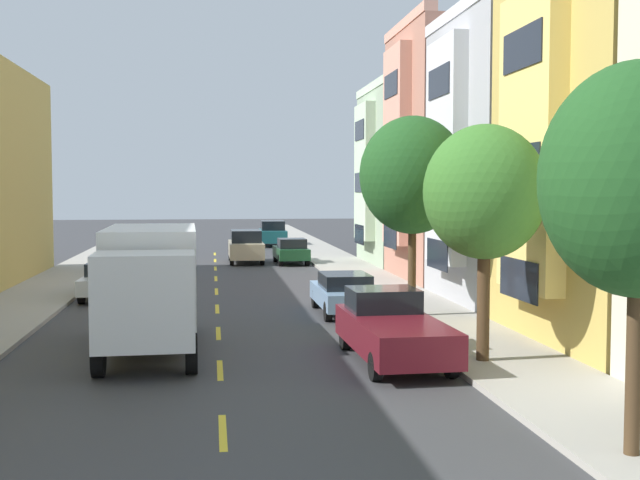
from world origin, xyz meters
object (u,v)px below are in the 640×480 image
at_px(parked_hatchback_forest, 291,251).
at_px(delivery_box_truck, 150,282).
at_px(street_tree_third, 413,175).
at_px(street_tree_second, 485,193).
at_px(street_tree_nearest, 638,180).
at_px(parked_sedan_white, 109,279).
at_px(parked_suv_teal, 273,233).
at_px(parked_sedan_sky, 344,293).
at_px(moving_champagne_sedan, 246,246).
at_px(parked_suv_black, 148,239).
at_px(parked_pickup_navy, 134,255).
at_px(parked_pickup_burgundy, 392,329).

bearing_deg(parked_hatchback_forest, delivery_box_truck, -104.10).
bearing_deg(street_tree_third, street_tree_second, -90.00).
bearing_deg(street_tree_nearest, parked_hatchback_forest, 93.36).
height_order(parked_sedan_white, parked_suv_teal, parked_suv_teal).
relative_size(parked_sedan_sky, moving_champagne_sedan, 0.94).
distance_m(street_tree_second, parked_hatchback_forest, 27.80).
bearing_deg(street_tree_nearest, parked_sedan_white, 116.89).
bearing_deg(street_tree_third, parked_suv_black, 110.62).
xyz_separation_m(parked_pickup_navy, parked_hatchback_forest, (8.71, 2.30, -0.07)).
bearing_deg(parked_sedan_sky, street_tree_second, -76.61).
xyz_separation_m(delivery_box_truck, parked_pickup_navy, (-2.54, 22.26, -1.04)).
distance_m(street_tree_third, parked_hatchback_forest, 20.88).
xyz_separation_m(street_tree_second, delivery_box_truck, (-8.21, 2.95, -2.37)).
distance_m(delivery_box_truck, moving_champagne_sedan, 26.00).
bearing_deg(street_tree_second, parked_sedan_sky, 103.39).
bearing_deg(parked_suv_black, street_tree_nearest, -75.87).
height_order(street_tree_nearest, parked_pickup_navy, street_tree_nearest).
distance_m(parked_suv_teal, moving_champagne_sedan, 14.05).
distance_m(parked_pickup_burgundy, moving_champagne_sedan, 27.98).
bearing_deg(moving_champagne_sedan, parked_hatchback_forest, -24.64).
relative_size(street_tree_nearest, delivery_box_truck, 0.85).
distance_m(street_tree_third, parked_suv_teal, 35.63).
xyz_separation_m(street_tree_third, parked_pickup_navy, (-10.74, 18.09, -3.95)).
distance_m(parked_sedan_white, parked_suv_black, 21.94).
distance_m(street_tree_second, street_tree_third, 7.14).
height_order(street_tree_nearest, delivery_box_truck, street_tree_nearest).
bearing_deg(parked_sedan_white, street_tree_nearest, -63.11).
xyz_separation_m(parked_sedan_white, parked_suv_black, (-0.15, 21.94, 0.24)).
bearing_deg(street_tree_third, parked_pickup_burgundy, -108.34).
bearing_deg(parked_pickup_navy, street_tree_nearest, -71.62).
relative_size(delivery_box_truck, parked_pickup_burgundy, 1.36).
xyz_separation_m(parked_sedan_sky, parked_hatchback_forest, (0.01, 18.94, 0.01)).
relative_size(parked_sedan_white, parked_pickup_navy, 0.84).
height_order(parked_sedan_sky, moving_champagne_sedan, moving_champagne_sedan).
height_order(parked_hatchback_forest, parked_suv_teal, parked_suv_teal).
height_order(parked_pickup_navy, moving_champagne_sedan, moving_champagne_sedan).
height_order(parked_sedan_white, parked_sedan_sky, same).
bearing_deg(parked_sedan_sky, parked_suv_black, 107.83).
xyz_separation_m(parked_sedan_white, parked_suv_teal, (8.67, 28.57, 0.24)).
bearing_deg(parked_hatchback_forest, parked_pickup_navy, -165.22).
bearing_deg(parked_suv_black, parked_suv_teal, 36.95).
xyz_separation_m(parked_pickup_burgundy, parked_hatchback_forest, (0.05, 26.69, -0.07)).
bearing_deg(delivery_box_truck, moving_champagne_sedan, 82.02).
distance_m(parked_pickup_navy, parked_hatchback_forest, 9.01).
height_order(parked_suv_teal, moving_champagne_sedan, same).
distance_m(street_tree_third, moving_champagne_sedan, 22.37).
distance_m(parked_sedan_sky, parked_hatchback_forest, 18.94).
height_order(street_tree_nearest, parked_suv_teal, street_tree_nearest).
height_order(parked_sedan_sky, parked_suv_teal, parked_suv_teal).
relative_size(street_tree_third, moving_champagne_sedan, 1.37).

